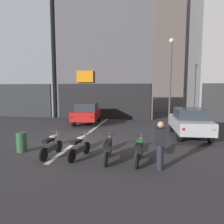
# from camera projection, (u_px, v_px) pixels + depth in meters

# --- Properties ---
(ground_plane) EXTENTS (120.00, 120.00, 0.00)m
(ground_plane) POSITION_uv_depth(u_px,v_px,m) (75.00, 143.00, 10.42)
(ground_plane) COLOR #333338
(lane_centre_line) EXTENTS (0.20, 18.00, 0.01)m
(lane_centre_line) POSITION_uv_depth(u_px,v_px,m) (101.00, 123.00, 16.29)
(lane_centre_line) COLOR silver
(lane_centre_line) RESTS_ON ground
(building_corner_left) EXTENTS (10.46, 8.37, 17.53)m
(building_corner_left) POSITION_uv_depth(u_px,v_px,m) (24.00, 36.00, 23.55)
(building_corner_left) COLOR gray
(building_corner_left) RESTS_ON ground
(building_mid_block) EXTENTS (8.96, 8.10, 14.94)m
(building_mid_block) POSITION_uv_depth(u_px,v_px,m) (111.00, 45.00, 21.97)
(building_mid_block) COLOR #56565B
(building_mid_block) RESTS_ON ground
(car_red_crossing_near) EXTENTS (2.19, 4.26, 1.64)m
(car_red_crossing_near) POSITION_uv_depth(u_px,v_px,m) (87.00, 112.00, 16.20)
(car_red_crossing_near) COLOR black
(car_red_crossing_near) RESTS_ON ground
(car_silver_parked_kerbside) EXTENTS (1.91, 4.16, 1.64)m
(car_silver_parked_kerbside) POSITION_uv_depth(u_px,v_px,m) (189.00, 121.00, 11.77)
(car_silver_parked_kerbside) COLOR black
(car_silver_parked_kerbside) RESTS_ON ground
(street_lamp) EXTENTS (0.36, 0.36, 6.45)m
(street_lamp) POSITION_uv_depth(u_px,v_px,m) (171.00, 73.00, 15.37)
(street_lamp) COLOR #47474C
(street_lamp) RESTS_ON ground
(motorcycle_silver_row_leftmost) EXTENTS (0.55, 1.67, 0.98)m
(motorcycle_silver_row_leftmost) POSITION_uv_depth(u_px,v_px,m) (52.00, 145.00, 8.34)
(motorcycle_silver_row_leftmost) COLOR black
(motorcycle_silver_row_leftmost) RESTS_ON ground
(motorcycle_white_row_left_mid) EXTENTS (0.55, 1.65, 0.98)m
(motorcycle_white_row_left_mid) POSITION_uv_depth(u_px,v_px,m) (80.00, 147.00, 8.15)
(motorcycle_white_row_left_mid) COLOR black
(motorcycle_white_row_left_mid) RESTS_ON ground
(motorcycle_black_row_centre) EXTENTS (0.55, 1.67, 0.98)m
(motorcycle_black_row_centre) POSITION_uv_depth(u_px,v_px,m) (108.00, 149.00, 7.82)
(motorcycle_black_row_centre) COLOR black
(motorcycle_black_row_centre) RESTS_ON ground
(motorcycle_green_row_right_mid) EXTENTS (0.55, 1.67, 0.98)m
(motorcycle_green_row_right_mid) POSITION_uv_depth(u_px,v_px,m) (140.00, 151.00, 7.61)
(motorcycle_green_row_right_mid) COLOR black
(motorcycle_green_row_right_mid) RESTS_ON ground
(person_by_motorcycles) EXTENTS (0.38, 0.25, 1.67)m
(person_by_motorcycles) POSITION_uv_depth(u_px,v_px,m) (160.00, 145.00, 6.90)
(person_by_motorcycles) COLOR #23232D
(person_by_motorcycles) RESTS_ON ground
(trash_bin) EXTENTS (0.44, 0.44, 0.85)m
(trash_bin) POSITION_uv_depth(u_px,v_px,m) (22.00, 142.00, 8.96)
(trash_bin) COLOR #2D5938
(trash_bin) RESTS_ON ground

